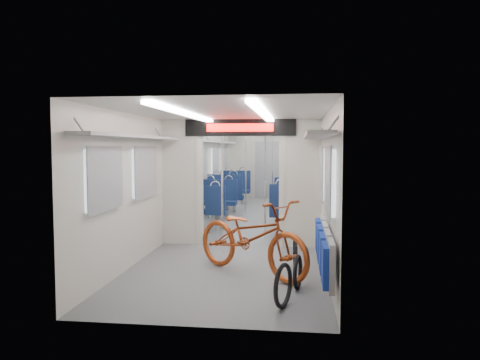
{
  "coord_description": "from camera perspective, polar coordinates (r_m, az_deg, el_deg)",
  "views": [
    {
      "loc": [
        1.02,
        -10.48,
        1.8
      ],
      "look_at": [
        -0.06,
        -1.63,
        1.17
      ],
      "focal_mm": 35.0,
      "sensor_mm": 36.0,
      "label": 1
    }
  ],
  "objects": [
    {
      "name": "carriage",
      "position": [
        10.27,
        1.25,
        2.36
      ],
      "size": [
        12.0,
        12.02,
        2.31
      ],
      "color": "#515456",
      "rests_on": "ground"
    },
    {
      "name": "bicycle",
      "position": [
        6.64,
        1.4,
        -6.9
      ],
      "size": [
        2.07,
        1.84,
        1.08
      ],
      "primitive_type": "imported",
      "rotation": [
        0.0,
        0.0,
        0.91
      ],
      "color": "#9E3E17",
      "rests_on": "ground"
    },
    {
      "name": "flip_bench",
      "position": [
        5.8,
        10.18,
        -8.17
      ],
      "size": [
        0.12,
        2.1,
        0.51
      ],
      "color": "gray",
      "rests_on": "carriage"
    },
    {
      "name": "bike_hoop_a",
      "position": [
        5.38,
        5.29,
        -12.95
      ],
      "size": [
        0.21,
        0.5,
        0.51
      ],
      "primitive_type": "torus",
      "rotation": [
        1.57,
        0.0,
        1.24
      ],
      "color": "black",
      "rests_on": "ground"
    },
    {
      "name": "bike_hoop_b",
      "position": [
        6.07,
        7.04,
        -11.31
      ],
      "size": [
        0.13,
        0.44,
        0.44
      ],
      "primitive_type": "torus",
      "rotation": [
        1.57,
        0.0,
        1.39
      ],
      "color": "black",
      "rests_on": "ground"
    },
    {
      "name": "bike_hoop_c",
      "position": [
        7.07,
        6.74,
        -8.9
      ],
      "size": [
        0.08,
        0.49,
        0.49
      ],
      "primitive_type": "torus",
      "rotation": [
        1.57,
        0.0,
        1.63
      ],
      "color": "black",
      "rests_on": "ground"
    },
    {
      "name": "seat_bay_near_left",
      "position": [
        10.98,
        -3.35,
        -2.58
      ],
      "size": [
        0.9,
        2.04,
        1.09
      ],
      "color": "#0E1B3E",
      "rests_on": "ground"
    },
    {
      "name": "seat_bay_near_right",
      "position": [
        10.76,
        6.47,
        -2.57
      ],
      "size": [
        0.95,
        2.27,
        1.16
      ],
      "color": "#0E1B3E",
      "rests_on": "ground"
    },
    {
      "name": "seat_bay_far_left",
      "position": [
        13.92,
        -1.14,
        -1.03
      ],
      "size": [
        0.96,
        2.32,
        1.17
      ],
      "color": "#0E1B3E",
      "rests_on": "ground"
    },
    {
      "name": "seat_bay_far_right",
      "position": [
        14.31,
        6.6,
        -1.12
      ],
      "size": [
        0.88,
        1.92,
        1.05
      ],
      "color": "#0E1B3E",
      "rests_on": "ground"
    },
    {
      "name": "stanchion_near_left",
      "position": [
        9.04,
        -2.18,
        -0.1
      ],
      "size": [
        0.04,
        0.04,
        2.3
      ],
      "primitive_type": "cylinder",
      "color": "silver",
      "rests_on": "ground"
    },
    {
      "name": "stanchion_near_right",
      "position": [
        9.13,
        3.1,
        -0.06
      ],
      "size": [
        0.04,
        0.04,
        2.3
      ],
      "primitive_type": "cylinder",
      "color": "silver",
      "rests_on": "ground"
    },
    {
      "name": "stanchion_far_left",
      "position": [
        12.57,
        0.7,
        1.06
      ],
      "size": [
        0.04,
        0.04,
        2.3
      ],
      "primitive_type": "cylinder",
      "color": "silver",
      "rests_on": "ground"
    },
    {
      "name": "stanchion_far_right",
      "position": [
        12.53,
        3.96,
        1.04
      ],
      "size": [
        0.04,
        0.04,
        2.3
      ],
      "primitive_type": "cylinder",
      "color": "silver",
      "rests_on": "ground"
    }
  ]
}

